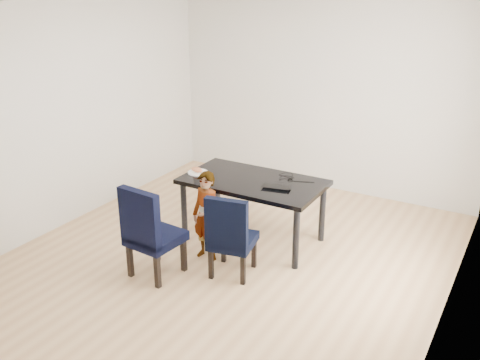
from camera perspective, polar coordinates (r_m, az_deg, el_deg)
The scene contains 14 objects.
floor at distance 6.03m, azimuth -0.96°, elevation -8.20°, with size 4.50×5.00×0.01m, color tan.
ceiling at distance 5.27m, azimuth -1.15°, elevation 18.47°, with size 4.50×5.00×0.01m, color white.
wall_back at distance 7.69m, azimuth 8.72°, elevation 8.88°, with size 4.50×0.01×2.70m, color silver.
wall_front at distance 3.73m, azimuth -21.35°, elevation -5.81°, with size 4.50×0.01×2.70m, color white.
wall_left at distance 6.90m, azimuth -17.45°, elevation 6.74°, with size 0.01×5.00×2.70m, color white.
wall_right at distance 4.80m, azimuth 22.70°, elevation -0.02°, with size 0.01×5.00×2.70m, color white.
dining_table at distance 6.25m, azimuth 1.38°, elevation -3.21°, with size 1.60×0.90×0.75m, color black.
chair_left at distance 5.55m, azimuth -9.02°, elevation -5.30°, with size 0.48×0.50×1.01m, color black.
chair_right at distance 5.52m, azimuth -0.77°, elevation -5.74°, with size 0.44×0.46×0.91m, color black.
child at distance 5.79m, azimuth -3.60°, elevation -3.89°, with size 0.37×0.24×1.01m, color #FF5815.
plate at distance 6.34m, azimuth -4.51°, elevation 0.82°, with size 0.24×0.24×0.01m, color white.
sandwich at distance 6.32m, azimuth -4.62°, elevation 1.11°, with size 0.15×0.07×0.06m, color #BC6B43.
laptop at distance 5.91m, azimuth 3.97°, elevation -0.63°, with size 0.32×0.20×0.02m, color black.
cable_tangle at distance 6.14m, azimuth 4.92°, elevation 0.08°, with size 0.15×0.15×0.01m, color black.
Camera 1 is at (2.71, -4.51, 2.95)m, focal length 40.00 mm.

